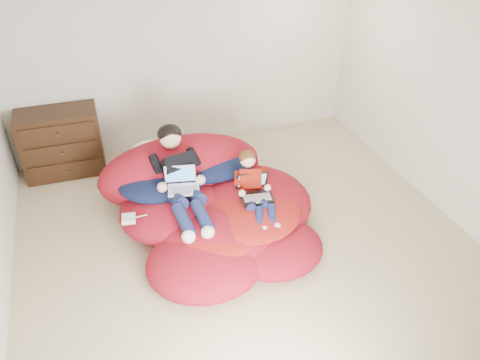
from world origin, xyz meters
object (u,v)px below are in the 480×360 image
object	(u,v)px
dresser	(62,143)
laptop_white	(182,183)
younger_boy	(254,185)
older_boy	(179,173)
laptop_black	(255,190)
beanbag_pile	(211,205)

from	to	relation	value
dresser	laptop_white	xyz separation A→B (m)	(1.26, -1.71, 0.18)
dresser	younger_boy	xyz separation A→B (m)	(2.02, -1.96, 0.13)
dresser	laptop_white	size ratio (longest dim) A/B	2.72
older_boy	laptop_black	size ratio (longest dim) A/B	3.44
dresser	younger_boy	world-z (taller)	dresser
dresser	older_boy	xyz separation A→B (m)	(1.26, -1.58, 0.23)
dresser	older_boy	size ratio (longest dim) A/B	0.77
dresser	older_boy	bearing A→B (deg)	-51.43
younger_boy	laptop_white	world-z (taller)	younger_boy
laptop_black	older_boy	bearing A→B (deg)	151.31
older_boy	younger_boy	xyz separation A→B (m)	(0.76, -0.39, -0.10)
beanbag_pile	laptop_white	world-z (taller)	beanbag_pile
dresser	beanbag_pile	size ratio (longest dim) A/B	0.43
beanbag_pile	older_boy	size ratio (longest dim) A/B	1.80
dresser	younger_boy	size ratio (longest dim) A/B	1.19
beanbag_pile	younger_boy	world-z (taller)	younger_boy
laptop_white	laptop_black	size ratio (longest dim) A/B	0.98
beanbag_pile	younger_boy	size ratio (longest dim) A/B	2.78
younger_boy	laptop_black	world-z (taller)	younger_boy
laptop_white	laptop_black	bearing A→B (deg)	-20.08
older_boy	laptop_black	bearing A→B (deg)	-28.69
younger_boy	laptop_black	bearing A→B (deg)	-90.00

